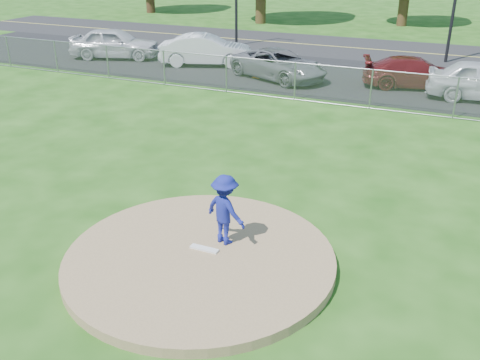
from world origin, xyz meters
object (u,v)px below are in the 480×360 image
object	(u,v)px
traffic_cone	(257,70)
parked_car_white	(206,50)
parked_car_darkred	(415,73)
pitcher	(225,210)
parked_car_gray	(279,64)
parked_car_silver	(115,43)

from	to	relation	value
traffic_cone	parked_car_white	distance (m)	3.67
traffic_cone	parked_car_darkred	bearing A→B (deg)	9.05
pitcher	parked_car_gray	xyz separation A→B (m)	(-4.04, 14.41, -0.28)
pitcher	parked_car_white	size ratio (longest dim) A/B	0.32
traffic_cone	parked_car_silver	xyz separation A→B (m)	(-8.62, 1.03, 0.45)
parked_car_silver	traffic_cone	bearing A→B (deg)	-114.78
pitcher	parked_car_white	bearing A→B (deg)	-42.80
traffic_cone	parked_car_darkred	distance (m)	7.00
traffic_cone	parked_car_white	xyz separation A→B (m)	(-3.36, 1.43, 0.41)
parked_car_gray	parked_car_darkred	world-z (taller)	parked_car_gray
parked_car_gray	parked_car_darkred	xyz separation A→B (m)	(5.91, 0.90, -0.02)
pitcher	traffic_cone	xyz separation A→B (m)	(-5.04, 14.21, -0.59)
parked_car_white	parked_car_darkred	world-z (taller)	parked_car_white
traffic_cone	parked_car_gray	xyz separation A→B (m)	(1.00, 0.20, 0.31)
traffic_cone	parked_car_gray	distance (m)	1.07
pitcher	parked_car_darkred	bearing A→B (deg)	-77.99
pitcher	parked_car_white	distance (m)	17.76
parked_car_silver	parked_car_gray	xyz separation A→B (m)	(9.62, -0.83, -0.14)
pitcher	parked_car_gray	distance (m)	14.97
parked_car_white	pitcher	bearing A→B (deg)	-172.09
parked_car_gray	parked_car_darkred	distance (m)	5.98
pitcher	parked_car_white	xyz separation A→B (m)	(-8.40, 15.65, -0.18)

